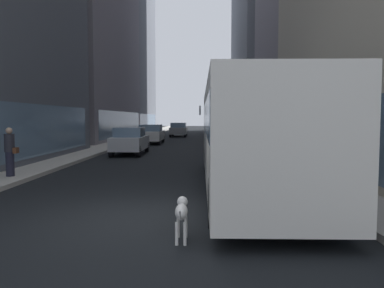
{
  "coord_description": "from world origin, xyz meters",
  "views": [
    {
      "loc": [
        1.38,
        -8.11,
        2.17
      ],
      "look_at": [
        1.12,
        3.01,
        1.4
      ],
      "focal_mm": 35.4,
      "sensor_mm": 36.0,
      "label": 1
    }
  ],
  "objects_px": {
    "car_grey_wagon": "(179,129)",
    "dalmatian_dog": "(182,212)",
    "car_silver_sedan": "(130,141)",
    "pedestrian_with_handbag": "(10,151)",
    "car_white_van": "(151,134)",
    "car_yellow_taxi": "(216,133)",
    "traffic_light_near": "(327,108)",
    "car_black_suv": "(212,128)",
    "transit_bus": "(248,131)"
  },
  "relations": [
    {
      "from": "car_grey_wagon",
      "to": "dalmatian_dog",
      "type": "relative_size",
      "value": 4.67
    },
    {
      "from": "car_silver_sedan",
      "to": "pedestrian_with_handbag",
      "type": "bearing_deg",
      "value": -104.49
    },
    {
      "from": "car_white_van",
      "to": "dalmatian_dog",
      "type": "xyz_separation_m",
      "value": [
        3.84,
        -25.13,
        -0.31
      ]
    },
    {
      "from": "car_yellow_taxi",
      "to": "traffic_light_near",
      "type": "relative_size",
      "value": 1.16
    },
    {
      "from": "dalmatian_dog",
      "to": "car_silver_sedan",
      "type": "bearing_deg",
      "value": 103.79
    },
    {
      "from": "car_white_van",
      "to": "car_silver_sedan",
      "type": "distance_m",
      "value": 9.49
    },
    {
      "from": "dalmatian_dog",
      "to": "car_grey_wagon",
      "type": "bearing_deg",
      "value": 93.42
    },
    {
      "from": "dalmatian_dog",
      "to": "traffic_light_near",
      "type": "bearing_deg",
      "value": 46.69
    },
    {
      "from": "car_white_van",
      "to": "car_silver_sedan",
      "type": "relative_size",
      "value": 1.08
    },
    {
      "from": "car_black_suv",
      "to": "pedestrian_with_handbag",
      "type": "distance_m",
      "value": 36.98
    },
    {
      "from": "dalmatian_dog",
      "to": "car_white_van",
      "type": "bearing_deg",
      "value": 98.69
    },
    {
      "from": "transit_bus",
      "to": "pedestrian_with_handbag",
      "type": "relative_size",
      "value": 6.82
    },
    {
      "from": "car_white_van",
      "to": "car_grey_wagon",
      "type": "relative_size",
      "value": 0.98
    },
    {
      "from": "car_black_suv",
      "to": "car_yellow_taxi",
      "type": "distance_m",
      "value": 14.88
    },
    {
      "from": "car_yellow_taxi",
      "to": "traffic_light_near",
      "type": "height_order",
      "value": "traffic_light_near"
    },
    {
      "from": "car_yellow_taxi",
      "to": "dalmatian_dog",
      "type": "distance_m",
      "value": 27.56
    },
    {
      "from": "car_silver_sedan",
      "to": "car_yellow_taxi",
      "type": "relative_size",
      "value": 1.04
    },
    {
      "from": "transit_bus",
      "to": "car_yellow_taxi",
      "type": "height_order",
      "value": "transit_bus"
    },
    {
      "from": "dalmatian_dog",
      "to": "pedestrian_with_handbag",
      "type": "bearing_deg",
      "value": 134.89
    },
    {
      "from": "transit_bus",
      "to": "pedestrian_with_handbag",
      "type": "height_order",
      "value": "transit_bus"
    },
    {
      "from": "transit_bus",
      "to": "car_silver_sedan",
      "type": "height_order",
      "value": "transit_bus"
    },
    {
      "from": "car_black_suv",
      "to": "pedestrian_with_handbag",
      "type": "height_order",
      "value": "pedestrian_with_handbag"
    },
    {
      "from": "car_grey_wagon",
      "to": "traffic_light_near",
      "type": "bearing_deg",
      "value": -79.66
    },
    {
      "from": "car_white_van",
      "to": "car_grey_wagon",
      "type": "bearing_deg",
      "value": 82.64
    },
    {
      "from": "dalmatian_dog",
      "to": "traffic_light_near",
      "type": "relative_size",
      "value": 0.28
    },
    {
      "from": "car_grey_wagon",
      "to": "pedestrian_with_handbag",
      "type": "height_order",
      "value": "pedestrian_with_handbag"
    },
    {
      "from": "car_silver_sedan",
      "to": "car_black_suv",
      "type": "bearing_deg",
      "value": 78.17
    },
    {
      "from": "pedestrian_with_handbag",
      "to": "car_grey_wagon",
      "type": "bearing_deg",
      "value": 82.67
    },
    {
      "from": "car_white_van",
      "to": "car_black_suv",
      "type": "relative_size",
      "value": 1.02
    },
    {
      "from": "car_grey_wagon",
      "to": "pedestrian_with_handbag",
      "type": "relative_size",
      "value": 2.66
    },
    {
      "from": "dalmatian_dog",
      "to": "pedestrian_with_handbag",
      "type": "relative_size",
      "value": 0.57
    },
    {
      "from": "car_black_suv",
      "to": "traffic_light_near",
      "type": "relative_size",
      "value": 1.28
    },
    {
      "from": "transit_bus",
      "to": "car_black_suv",
      "type": "relative_size",
      "value": 2.66
    },
    {
      "from": "car_black_suv",
      "to": "traffic_light_near",
      "type": "bearing_deg",
      "value": -86.86
    },
    {
      "from": "car_silver_sedan",
      "to": "dalmatian_dog",
      "type": "distance_m",
      "value": 16.11
    },
    {
      "from": "transit_bus",
      "to": "car_white_van",
      "type": "relative_size",
      "value": 2.61
    },
    {
      "from": "dalmatian_dog",
      "to": "transit_bus",
      "type": "bearing_deg",
      "value": 70.34
    },
    {
      "from": "car_yellow_taxi",
      "to": "dalmatian_dog",
      "type": "height_order",
      "value": "car_yellow_taxi"
    },
    {
      "from": "car_white_van",
      "to": "car_grey_wagon",
      "type": "xyz_separation_m",
      "value": [
        1.6,
        12.39,
        0.0
      ]
    },
    {
      "from": "car_white_van",
      "to": "dalmatian_dog",
      "type": "bearing_deg",
      "value": -81.31
    },
    {
      "from": "car_white_van",
      "to": "car_silver_sedan",
      "type": "xyz_separation_m",
      "value": [
        0.0,
        -9.49,
        -0.0
      ]
    },
    {
      "from": "transit_bus",
      "to": "car_yellow_taxi",
      "type": "distance_m",
      "value": 22.6
    },
    {
      "from": "car_grey_wagon",
      "to": "car_silver_sedan",
      "type": "xyz_separation_m",
      "value": [
        -1.6,
        -21.88,
        -0.0
      ]
    },
    {
      "from": "car_grey_wagon",
      "to": "car_yellow_taxi",
      "type": "distance_m",
      "value": 10.79
    },
    {
      "from": "car_white_van",
      "to": "pedestrian_with_handbag",
      "type": "distance_m",
      "value": 19.01
    },
    {
      "from": "pedestrian_with_handbag",
      "to": "traffic_light_near",
      "type": "height_order",
      "value": "traffic_light_near"
    },
    {
      "from": "dalmatian_dog",
      "to": "car_black_suv",
      "type": "bearing_deg",
      "value": 87.62
    },
    {
      "from": "transit_bus",
      "to": "dalmatian_dog",
      "type": "height_order",
      "value": "transit_bus"
    },
    {
      "from": "car_grey_wagon",
      "to": "transit_bus",
      "type": "bearing_deg",
      "value": -83.01
    },
    {
      "from": "car_grey_wagon",
      "to": "car_black_suv",
      "type": "height_order",
      "value": "same"
    }
  ]
}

